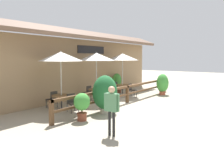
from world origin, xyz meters
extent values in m
plane|color=#9E937F|center=(0.00, 0.00, 0.00)|extent=(60.00, 60.00, 0.00)
cube|color=#997A56|center=(0.00, 4.20, 1.80)|extent=(14.00, 0.40, 3.60)
cube|color=brown|center=(0.00, 3.65, 3.88)|extent=(14.28, 1.48, 0.70)
cube|color=black|center=(0.31, 3.97, 3.00)|extent=(2.45, 0.04, 0.47)
cube|color=brown|center=(0.00, 1.05, 0.89)|extent=(10.40, 0.14, 0.11)
cube|color=brown|center=(0.00, 1.05, 0.47)|extent=(10.40, 0.10, 0.09)
cube|color=brown|center=(-5.13, 1.05, 0.47)|extent=(0.14, 0.14, 0.95)
cube|color=brown|center=(0.00, 1.05, 0.47)|extent=(0.14, 0.14, 0.95)
cube|color=brown|center=(5.13, 1.05, 0.47)|extent=(0.14, 0.14, 0.95)
cylinder|color=#B7B2A8|center=(-3.32, 2.63, 1.20)|extent=(0.06, 0.06, 2.39)
cone|color=silver|center=(-3.32, 2.63, 2.54)|extent=(2.08, 2.08, 0.43)
sphere|color=#B2ADA3|center=(-3.32, 2.63, 2.76)|extent=(0.07, 0.07, 0.07)
cylinder|color=brown|center=(-3.32, 2.63, 0.69)|extent=(0.91, 0.91, 0.05)
cylinder|color=#333333|center=(-3.32, 2.63, 0.33)|extent=(0.07, 0.07, 0.67)
cylinder|color=#333333|center=(-3.32, 2.63, 0.01)|extent=(0.50, 0.50, 0.03)
cube|color=#332D28|center=(-3.32, 1.85, 0.41)|extent=(0.51, 0.51, 0.05)
cube|color=#332D28|center=(-3.27, 2.04, 0.64)|extent=(0.40, 0.13, 0.40)
cylinder|color=#2D2D2D|center=(-3.55, 1.72, 0.19)|extent=(0.04, 0.04, 0.39)
cylinder|color=#2D2D2D|center=(-3.18, 1.62, 0.19)|extent=(0.04, 0.04, 0.39)
cylinder|color=#2D2D2D|center=(-3.46, 2.08, 0.19)|extent=(0.04, 0.04, 0.39)
cylinder|color=#2D2D2D|center=(-3.09, 1.99, 0.19)|extent=(0.04, 0.04, 0.39)
cube|color=#332D28|center=(-3.29, 3.41, 0.41)|extent=(0.43, 0.43, 0.05)
cube|color=#332D28|center=(-3.30, 3.22, 0.64)|extent=(0.40, 0.05, 0.40)
cylinder|color=#2D2D2D|center=(-3.09, 3.59, 0.19)|extent=(0.04, 0.04, 0.39)
cylinder|color=#2D2D2D|center=(-3.47, 3.61, 0.19)|extent=(0.04, 0.04, 0.39)
cylinder|color=#2D2D2D|center=(-3.11, 3.21, 0.19)|extent=(0.04, 0.04, 0.39)
cylinder|color=#2D2D2D|center=(-3.49, 3.23, 0.19)|extent=(0.04, 0.04, 0.39)
cylinder|color=#B7B2A8|center=(-0.74, 2.66, 1.20)|extent=(0.06, 0.06, 2.39)
cone|color=silver|center=(-0.74, 2.66, 2.54)|extent=(2.08, 2.08, 0.43)
sphere|color=#B2ADA3|center=(-0.74, 2.66, 2.76)|extent=(0.07, 0.07, 0.07)
cylinder|color=brown|center=(-0.74, 2.66, 0.69)|extent=(0.91, 0.91, 0.05)
cylinder|color=#333333|center=(-0.74, 2.66, 0.33)|extent=(0.07, 0.07, 0.67)
cylinder|color=#333333|center=(-0.74, 2.66, 0.01)|extent=(0.50, 0.50, 0.03)
cube|color=#332D28|center=(-0.68, 1.85, 0.41)|extent=(0.50, 0.50, 0.05)
cube|color=#332D28|center=(-0.64, 2.03, 0.64)|extent=(0.40, 0.12, 0.40)
cylinder|color=#2D2D2D|center=(-0.91, 1.70, 0.19)|extent=(0.04, 0.04, 0.39)
cylinder|color=#2D2D2D|center=(-0.54, 1.62, 0.19)|extent=(0.04, 0.04, 0.39)
cylinder|color=#2D2D2D|center=(-0.83, 2.07, 0.19)|extent=(0.04, 0.04, 0.39)
cylinder|color=#2D2D2D|center=(-0.45, 1.99, 0.19)|extent=(0.04, 0.04, 0.39)
cube|color=#332D28|center=(-0.72, 3.47, 0.41)|extent=(0.43, 0.43, 0.05)
cube|color=#332D28|center=(-0.72, 3.28, 0.64)|extent=(0.40, 0.05, 0.40)
cylinder|color=#2D2D2D|center=(-0.54, 3.66, 0.19)|extent=(0.04, 0.04, 0.39)
cylinder|color=#2D2D2D|center=(-0.92, 3.65, 0.19)|extent=(0.04, 0.04, 0.39)
cylinder|color=#2D2D2D|center=(-0.53, 3.28, 0.19)|extent=(0.04, 0.04, 0.39)
cylinder|color=#2D2D2D|center=(-0.91, 3.27, 0.19)|extent=(0.04, 0.04, 0.39)
cylinder|color=#B7B2A8|center=(1.83, 2.61, 1.20)|extent=(0.06, 0.06, 2.39)
cone|color=silver|center=(1.83, 2.61, 2.54)|extent=(2.08, 2.08, 0.43)
sphere|color=#B2ADA3|center=(1.83, 2.61, 2.76)|extent=(0.07, 0.07, 0.07)
cylinder|color=brown|center=(1.83, 2.61, 0.69)|extent=(0.91, 0.91, 0.05)
cylinder|color=#333333|center=(1.83, 2.61, 0.33)|extent=(0.07, 0.07, 0.67)
cylinder|color=#333333|center=(1.83, 2.61, 0.01)|extent=(0.50, 0.50, 0.03)
cube|color=#332D28|center=(1.81, 1.79, 0.41)|extent=(0.47, 0.47, 0.05)
cube|color=#332D28|center=(1.78, 1.98, 0.64)|extent=(0.40, 0.09, 0.40)
cylinder|color=#2D2D2D|center=(1.65, 1.58, 0.19)|extent=(0.04, 0.04, 0.39)
cylinder|color=#2D2D2D|center=(2.02, 1.63, 0.19)|extent=(0.04, 0.04, 0.39)
cylinder|color=#2D2D2D|center=(1.59, 1.96, 0.19)|extent=(0.04, 0.04, 0.39)
cylinder|color=#2D2D2D|center=(1.97, 2.01, 0.19)|extent=(0.04, 0.04, 0.39)
cube|color=#332D28|center=(1.90, 3.42, 0.41)|extent=(0.45, 0.45, 0.05)
cube|color=#332D28|center=(1.91, 3.23, 0.64)|extent=(0.40, 0.06, 0.40)
cylinder|color=#2D2D2D|center=(2.08, 3.62, 0.19)|extent=(0.04, 0.04, 0.39)
cylinder|color=#2D2D2D|center=(1.70, 3.59, 0.19)|extent=(0.04, 0.04, 0.39)
cylinder|color=#2D2D2D|center=(2.10, 3.24, 0.19)|extent=(0.04, 0.04, 0.39)
cylinder|color=#2D2D2D|center=(1.72, 3.21, 0.19)|extent=(0.04, 0.04, 0.39)
cylinder|color=#B7AD99|center=(-2.52, 0.62, 0.14)|extent=(0.45, 0.45, 0.28)
cylinder|color=#B7AD99|center=(-2.52, 0.62, 0.26)|extent=(0.49, 0.49, 0.04)
ellipsoid|color=#1E5B2D|center=(-2.52, 0.62, 0.94)|extent=(1.19, 1.07, 1.53)
cylinder|color=#9E4C33|center=(3.57, 0.54, 0.13)|extent=(0.39, 0.39, 0.27)
cylinder|color=#9E4C33|center=(3.57, 0.54, 0.25)|extent=(0.42, 0.42, 0.04)
ellipsoid|color=#3D8E38|center=(3.57, 0.54, 0.79)|extent=(0.87, 0.78, 1.24)
cylinder|color=brown|center=(-4.02, 0.59, 0.16)|extent=(0.37, 0.37, 0.31)
cylinder|color=brown|center=(-4.02, 0.59, 0.29)|extent=(0.40, 0.40, 0.04)
cylinder|color=brown|center=(-4.02, 0.59, 0.42)|extent=(0.07, 0.07, 0.21)
ellipsoid|color=#3D8E38|center=(-4.02, 0.59, 0.75)|extent=(0.68, 0.61, 0.69)
cylinder|color=brown|center=(2.52, 3.55, 0.16)|extent=(0.59, 0.59, 0.32)
cylinder|color=brown|center=(2.52, 3.55, 0.30)|extent=(0.64, 0.64, 0.04)
cylinder|color=brown|center=(2.52, 3.55, 0.46)|extent=(0.11, 0.11, 0.28)
ellipsoid|color=#3D8E38|center=(2.52, 3.55, 0.91)|extent=(0.69, 0.62, 0.93)
cylinder|color=black|center=(-4.68, -1.46, 0.40)|extent=(0.09, 0.09, 0.80)
cylinder|color=black|center=(-4.69, -1.30, 0.40)|extent=(0.09, 0.09, 0.80)
cube|color=#4C7F56|center=(-4.69, -1.38, 1.08)|extent=(0.23, 0.45, 0.57)
cylinder|color=#4C7F56|center=(-4.66, -1.62, 1.08)|extent=(0.07, 0.07, 0.54)
cylinder|color=#4C7F56|center=(-4.71, -1.13, 1.08)|extent=(0.07, 0.07, 0.54)
sphere|color=tan|center=(-4.69, -1.38, 1.48)|extent=(0.22, 0.22, 0.22)
camera|label=1|loc=(-10.10, -5.43, 2.47)|focal=35.00mm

